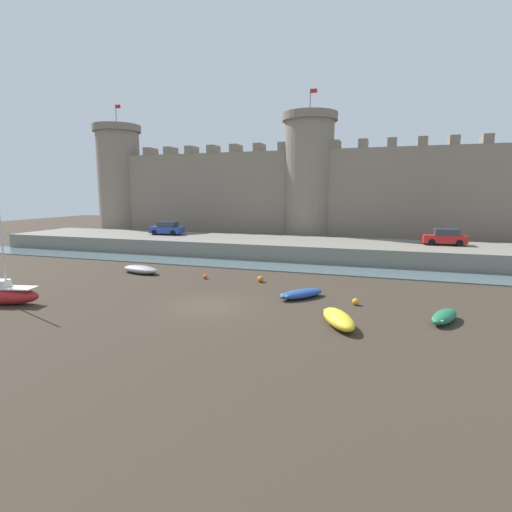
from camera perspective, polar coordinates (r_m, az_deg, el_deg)
The scene contains 14 objects.
ground_plane at distance 25.12m, azimuth -6.56°, elevation -7.07°, with size 160.00×160.00×0.00m, color #382D23.
water_channel at distance 37.83m, azimuth 2.34°, elevation -1.47°, with size 80.00×4.50×0.10m, color slate.
quay_road at distance 44.63m, azimuth 4.93°, elevation 1.17°, with size 71.08×10.00×1.72m, color slate.
castle at distance 53.76m, azimuth 7.50°, elevation 9.52°, with size 66.18×7.10×20.00m.
rowboat_midflat_left at distance 26.76m, azimuth 6.50°, elevation -5.36°, with size 3.07×3.33×0.60m.
rowboat_near_channel_left at distance 36.13m, azimuth -16.18°, elevation -1.83°, with size 3.99×2.26×0.68m.
rowboat_midflat_centre at distance 24.05m, azimuth 25.30°, elevation -7.80°, with size 2.02×2.99×0.64m.
sailboat_foreground_centre at distance 29.74m, azimuth -32.38°, elevation -4.60°, with size 4.81×2.23×6.94m.
rowboat_near_channel_right at distance 21.61m, azimuth 11.69°, elevation -8.76°, with size 2.62×3.58×0.79m.
mooring_buoy_mid_mud at distance 31.32m, azimuth 0.64°, elevation -3.31°, with size 0.49×0.49×0.49m, color orange.
mooring_buoy_off_centre at distance 32.75m, azimuth -7.28°, elevation -2.94°, with size 0.37×0.37×0.37m, color #E04C1E.
mooring_buoy_near_channel at distance 25.81m, azimuth 14.03°, elevation -6.36°, with size 0.42×0.42×0.42m, color orange.
car_quay_east at distance 51.44m, azimuth -12.62°, elevation 3.86°, with size 4.22×2.11×1.62m.
car_quay_west at distance 44.59m, azimuth 25.35°, elevation 2.44°, with size 4.22×2.11×1.62m.
Camera 1 is at (10.28, -21.85, 6.95)m, focal length 28.00 mm.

